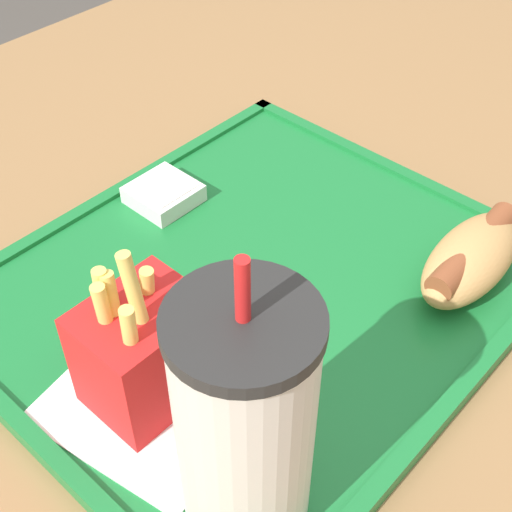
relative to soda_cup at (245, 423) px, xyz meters
name	(u,v)px	position (x,y,z in m)	size (l,w,h in m)	color
dining_table	(254,494)	(-0.16, -0.14, -0.47)	(1.25, 0.97, 0.75)	olive
food_tray	(256,288)	(-0.14, -0.12, -0.09)	(0.40, 0.35, 0.01)	#197233
paper_napkin	(168,382)	(-0.03, -0.10, -0.08)	(0.17, 0.15, 0.00)	white
soda_cup	(245,423)	(0.00, 0.00, 0.00)	(0.08, 0.08, 0.20)	silver
hot_dog_far	(471,257)	(-0.25, 0.00, -0.06)	(0.12, 0.06, 0.04)	tan
fries_carton	(143,350)	(-0.01, -0.10, -0.04)	(0.08, 0.06, 0.13)	red
sauce_cup_mayo	(166,192)	(-0.16, -0.25, -0.07)	(0.05, 0.05, 0.02)	silver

